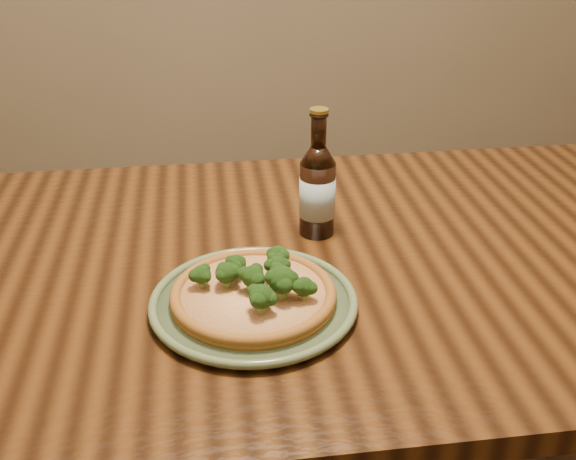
{
  "coord_description": "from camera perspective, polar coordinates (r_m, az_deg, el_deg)",
  "views": [
    {
      "loc": [
        -0.22,
        -0.9,
        1.34
      ],
      "look_at": [
        -0.09,
        0.07,
        0.82
      ],
      "focal_mm": 42.0,
      "sensor_mm": 36.0,
      "label": 1
    }
  ],
  "objects": [
    {
      "name": "beer_bottle",
      "position": [
        1.21,
        2.5,
        3.46
      ],
      "size": [
        0.07,
        0.07,
        0.24
      ],
      "rotation": [
        0.0,
        0.0,
        0.02
      ],
      "color": "black",
      "rests_on": "table"
    },
    {
      "name": "table",
      "position": [
        1.23,
        4.13,
        -5.81
      ],
      "size": [
        1.6,
        0.9,
        0.75
      ],
      "color": "#42240E",
      "rests_on": "ground"
    },
    {
      "name": "plate",
      "position": [
        1.03,
        -2.93,
        -6.1
      ],
      "size": [
        0.32,
        0.32,
        0.02
      ],
      "rotation": [
        0.0,
        0.0,
        -0.03
      ],
      "color": "#596B49",
      "rests_on": "table"
    },
    {
      "name": "pizza",
      "position": [
        1.02,
        -2.86,
        -5.29
      ],
      "size": [
        0.25,
        0.25,
        0.07
      ],
      "rotation": [
        0.0,
        0.0,
        -0.11
      ],
      "color": "#905920",
      "rests_on": "plate"
    }
  ]
}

